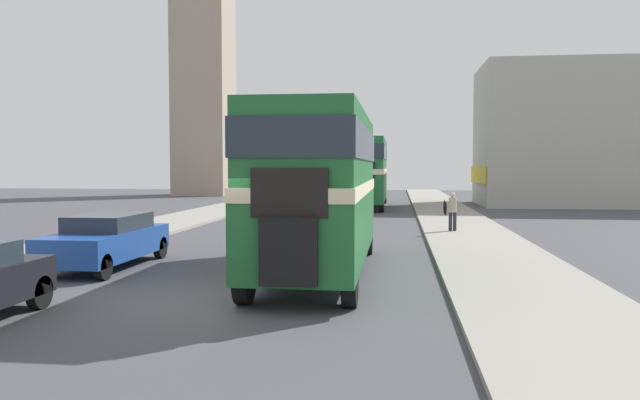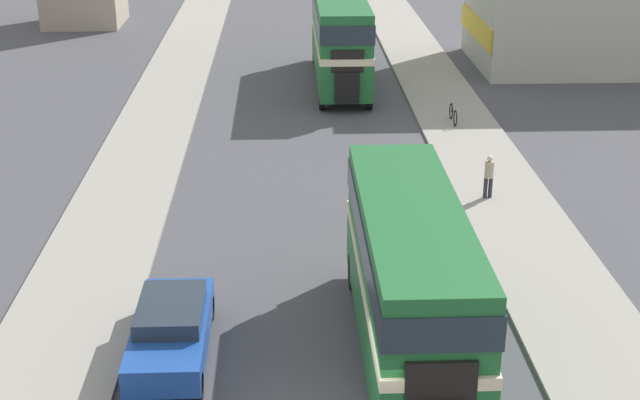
% 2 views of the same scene
% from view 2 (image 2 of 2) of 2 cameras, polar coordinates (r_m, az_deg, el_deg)
% --- Properties ---
extents(double_decker_bus, '(2.39, 9.27, 4.03)m').
position_cam_2_polar(double_decker_bus, '(21.43, 5.79, -4.47)').
color(double_decker_bus, '#1E602D').
rests_on(double_decker_bus, ground_plane).
extents(bus_distant, '(2.52, 11.06, 4.49)m').
position_cam_2_polar(bus_distant, '(45.87, 1.29, 10.66)').
color(bus_distant, '#1E602D').
rests_on(bus_distant, ground_plane).
extents(car_parked_mid, '(1.79, 4.52, 1.42)m').
position_cam_2_polar(car_parked_mid, '(22.44, -9.49, -8.15)').
color(car_parked_mid, '#1E479E').
rests_on(car_parked_mid, ground_plane).
extents(pedestrian_walking, '(0.31, 0.31, 1.56)m').
position_cam_2_polar(pedestrian_walking, '(31.69, 10.76, 1.64)').
color(pedestrian_walking, '#282833').
rests_on(pedestrian_walking, sidewalk_right).
extents(bicycle_on_pavement, '(0.05, 1.76, 0.78)m').
position_cam_2_polar(bicycle_on_pavement, '(40.07, 8.52, 5.44)').
color(bicycle_on_pavement, black).
rests_on(bicycle_on_pavement, sidewalk_right).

